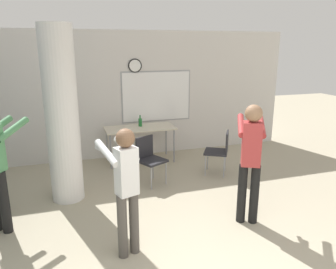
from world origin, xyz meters
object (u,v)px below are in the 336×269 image
(folding_table, at_px, (140,130))
(chair_mid_room, at_px, (220,149))
(person_playing_front, at_px, (126,183))
(person_playing_side, at_px, (251,155))
(bottle_on_table, at_px, (140,122))
(chair_table_front, at_px, (149,157))

(folding_table, relative_size, chair_mid_room, 1.71)
(person_playing_front, height_order, person_playing_side, person_playing_side)
(chair_mid_room, distance_m, person_playing_front, 3.03)
(person_playing_front, bearing_deg, bottle_on_table, 74.03)
(bottle_on_table, xyz_separation_m, chair_mid_room, (1.28, -1.31, -0.35))
(bottle_on_table, xyz_separation_m, person_playing_front, (-0.95, -3.31, 0.07))
(person_playing_side, bearing_deg, folding_table, 106.49)
(bottle_on_table, bearing_deg, chair_mid_room, -45.68)
(folding_table, bearing_deg, bottle_on_table, 72.25)
(bottle_on_table, distance_m, person_playing_side, 3.20)
(person_playing_side, bearing_deg, chair_mid_room, 76.15)
(chair_table_front, height_order, chair_mid_room, same)
(bottle_on_table, bearing_deg, person_playing_front, -105.97)
(chair_mid_room, bearing_deg, person_playing_front, -138.08)
(chair_table_front, relative_size, person_playing_front, 0.55)
(chair_mid_room, height_order, person_playing_side, person_playing_side)
(bottle_on_table, relative_size, chair_mid_room, 0.28)
(chair_mid_room, bearing_deg, bottle_on_table, 134.32)
(folding_table, distance_m, chair_mid_room, 1.80)
(chair_table_front, bearing_deg, person_playing_front, -111.88)
(folding_table, distance_m, chair_table_front, 1.23)
(person_playing_side, bearing_deg, bottle_on_table, 105.35)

